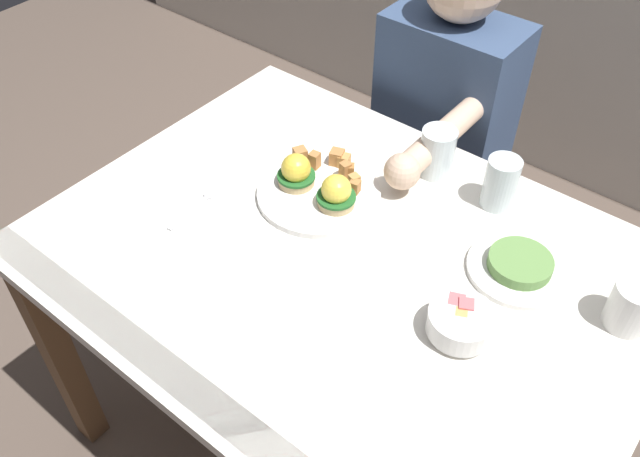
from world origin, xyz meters
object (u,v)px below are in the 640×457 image
(diner_person, at_px, (438,129))
(coffee_mug, at_px, (633,305))
(fruit_bowl, at_px, (461,322))
(water_glass_far, at_px, (436,154))
(fork, at_px, (197,206))
(dining_table, at_px, (343,291))
(side_plate, at_px, (519,267))
(water_glass_near, at_px, (500,186))
(eggs_benedict_plate, at_px, (319,187))

(diner_person, bearing_deg, coffee_mug, -33.21)
(fruit_bowl, xyz_separation_m, water_glass_far, (-0.28, 0.36, 0.02))
(fork, bearing_deg, dining_table, 13.48)
(coffee_mug, xyz_separation_m, diner_person, (-0.63, 0.42, -0.14))
(side_plate, bearing_deg, dining_table, -148.00)
(water_glass_near, relative_size, water_glass_far, 1.04)
(eggs_benedict_plate, relative_size, fork, 1.73)
(dining_table, xyz_separation_m, coffee_mug, (0.50, 0.19, 0.16))
(eggs_benedict_plate, distance_m, fruit_bowl, 0.45)
(eggs_benedict_plate, bearing_deg, coffee_mug, 6.49)
(eggs_benedict_plate, xyz_separation_m, fruit_bowl, (0.43, -0.13, 0.01))
(side_plate, bearing_deg, diner_person, 135.31)
(eggs_benedict_plate, distance_m, water_glass_far, 0.27)
(fork, distance_m, water_glass_far, 0.54)
(dining_table, bearing_deg, water_glass_near, 64.07)
(fruit_bowl, bearing_deg, fork, -174.49)
(eggs_benedict_plate, xyz_separation_m, water_glass_near, (0.31, 0.22, 0.03))
(fruit_bowl, xyz_separation_m, coffee_mug, (0.22, 0.21, 0.02))
(eggs_benedict_plate, distance_m, coffee_mug, 0.66)
(dining_table, relative_size, water_glass_near, 10.30)
(diner_person, bearing_deg, dining_table, -77.11)
(fruit_bowl, relative_size, water_glass_near, 1.03)
(water_glass_near, distance_m, diner_person, 0.43)
(coffee_mug, relative_size, diner_person, 0.10)
(fruit_bowl, distance_m, fork, 0.61)
(fruit_bowl, xyz_separation_m, fork, (-0.61, -0.06, -0.03))
(eggs_benedict_plate, bearing_deg, water_glass_far, 56.10)
(dining_table, height_order, eggs_benedict_plate, eggs_benedict_plate)
(coffee_mug, bearing_deg, side_plate, -178.43)
(fruit_bowl, relative_size, diner_person, 0.11)
(diner_person, bearing_deg, water_glass_far, -62.75)
(dining_table, height_order, fork, fork)
(fruit_bowl, bearing_deg, water_glass_far, 127.48)
(eggs_benedict_plate, xyz_separation_m, side_plate, (0.44, 0.07, -0.01))
(fork, bearing_deg, diner_person, 73.89)
(water_glass_far, relative_size, diner_person, 0.10)
(fruit_bowl, relative_size, water_glass_far, 1.07)
(fork, bearing_deg, fruit_bowl, 5.51)
(coffee_mug, relative_size, fork, 0.71)
(fruit_bowl, distance_m, water_glass_near, 0.37)
(eggs_benedict_plate, height_order, fork, eggs_benedict_plate)
(coffee_mug, height_order, water_glass_far, water_glass_far)
(dining_table, distance_m, fruit_bowl, 0.31)
(water_glass_near, height_order, water_glass_far, water_glass_near)
(fruit_bowl, distance_m, coffee_mug, 0.30)
(eggs_benedict_plate, xyz_separation_m, water_glass_far, (0.15, 0.23, 0.03))
(fork, xyz_separation_m, water_glass_near, (0.49, 0.41, 0.05))
(eggs_benedict_plate, distance_m, water_glass_near, 0.38)
(eggs_benedict_plate, bearing_deg, diner_person, 87.98)
(dining_table, xyz_separation_m, water_glass_far, (-0.00, 0.34, 0.16))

